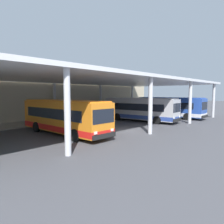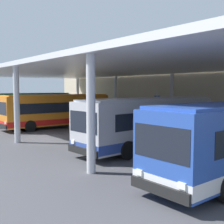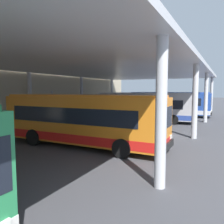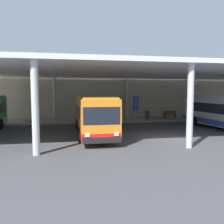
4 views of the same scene
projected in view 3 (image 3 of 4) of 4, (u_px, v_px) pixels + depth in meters
name	position (u px, v px, depth m)	size (l,w,h in m)	color
ground_plane	(159.00, 135.00, 17.43)	(200.00, 200.00, 0.00)	#47474C
platform_kerb	(44.00, 124.00, 22.71)	(42.00, 4.50, 0.18)	gray
station_building_facade	(19.00, 85.00, 23.79)	(48.00, 1.60, 7.97)	#C1B293
canopy_shelter	(97.00, 68.00, 19.40)	(40.00, 17.00, 5.55)	silver
bus_second_bay	(82.00, 119.00, 13.94)	(2.74, 10.53, 3.17)	orange
bus_middle_bay	(145.00, 106.00, 24.99)	(3.28, 10.68, 3.17)	#B7B7BC
bus_far_bay	(169.00, 104.00, 30.37)	(2.91, 10.59, 3.17)	#284CA8
bench_waiting	(74.00, 113.00, 27.31)	(1.80, 0.45, 0.92)	brown
trash_bin	(59.00, 116.00, 24.52)	(0.52, 0.52, 0.98)	#33383D
banner_sign	(52.00, 105.00, 22.55)	(0.70, 0.12, 3.20)	#B2B2B7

